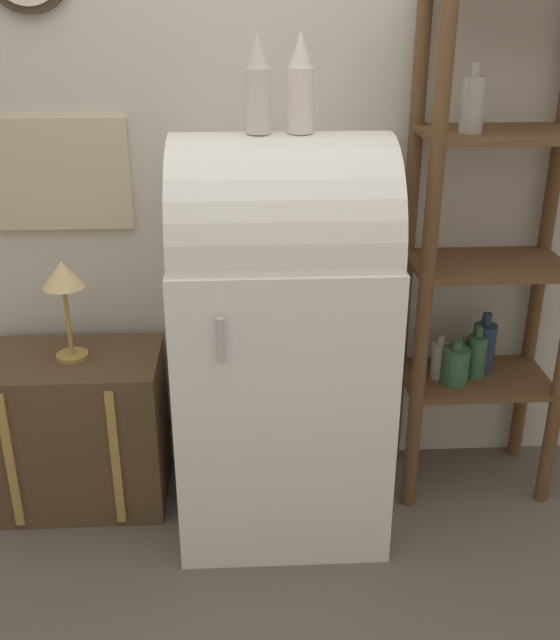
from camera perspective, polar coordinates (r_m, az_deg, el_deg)
The scene contains 8 objects.
ground_plane at distance 2.68m, azimuth 0.32°, elevation -16.73°, with size 12.00×12.00×0.00m, color #60564C.
wall_back at distance 2.64m, azimuth -0.46°, elevation 15.28°, with size 7.00×0.09×2.70m.
refrigerator at distance 2.49m, azimuth 0.07°, elevation -0.91°, with size 0.69×0.69×1.35m.
suitcase_trunk at distance 2.83m, azimuth -15.37°, elevation -8.02°, with size 0.64×0.40×0.58m.
shelf_unit at distance 2.66m, azimuth 15.57°, elevation 5.25°, with size 0.55×0.35×1.78m.
vase_left at distance 2.27m, azimuth -1.70°, elevation 17.32°, with size 0.07×0.07×0.28m.
vase_center at distance 2.28m, azimuth 1.56°, elevation 17.38°, with size 0.08×0.08×0.28m.
desk_lamp at distance 2.59m, azimuth -16.18°, elevation 2.67°, with size 0.14×0.14×0.35m.
Camera 1 is at (-0.12, -2.03, 1.74)m, focal length 42.00 mm.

